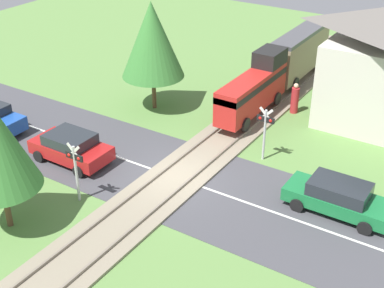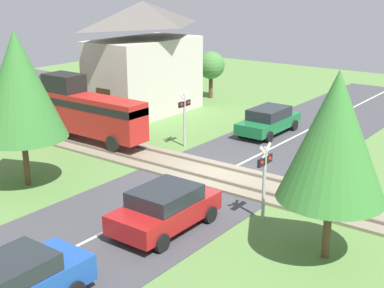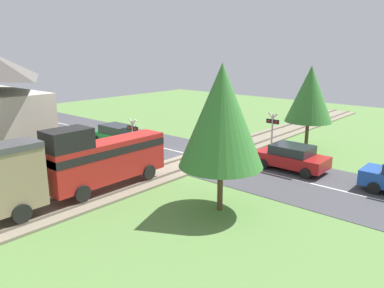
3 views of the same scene
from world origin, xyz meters
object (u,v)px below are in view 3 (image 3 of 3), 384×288
Objects in this scene: car_near_crossing at (292,157)px; car_far_side at (117,134)px; train at (34,173)px; pedestrian_by_station at (52,178)px; crossing_signal_west_approach at (272,127)px; crossing_signal_east_approach at (133,135)px.

car_near_crossing is 0.91× the size of car_far_side.
train is 2.62m from pedestrian_by_station.
pedestrian_by_station is at bearing 123.67° from car_far_side.
train is 15.02m from crossing_signal_west_approach.
train is at bearing 67.61° from car_near_crossing.
train is 13.60m from car_near_crossing.
crossing_signal_east_approach is at bearing -81.78° from pedestrian_by_station.
crossing_signal_east_approach is (5.17, 7.41, 0.00)m from crossing_signal_west_approach.
car_near_crossing is 12.58m from car_far_side.
train is at bearing 109.28° from crossing_signal_east_approach.
crossing_signal_west_approach and crossing_signal_east_approach have the same top height.
crossing_signal_west_approach is (2.58, -2.26, 1.02)m from car_near_crossing.
car_far_side is 5.14m from crossing_signal_east_approach.
pedestrian_by_station is (-0.83, 5.74, -0.98)m from crossing_signal_east_approach.
crossing_signal_west_approach is at bearing -124.90° from crossing_signal_east_approach.
car_near_crossing is 9.36m from crossing_signal_east_approach.
crossing_signal_west_approach reaches higher than car_near_crossing.
crossing_signal_west_approach is (-2.58, -14.80, -0.06)m from train.
train is at bearing 126.28° from car_far_side.
train is at bearing 80.09° from crossing_signal_west_approach.
crossing_signal_west_approach reaches higher than pedestrian_by_station.
car_near_crossing reaches higher than car_far_side.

